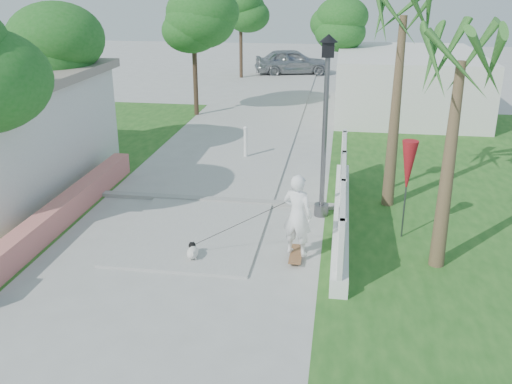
% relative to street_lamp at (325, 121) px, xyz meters
% --- Properties ---
extents(ground, '(90.00, 90.00, 0.00)m').
position_rel_street_lamp_xyz_m(ground, '(-2.90, -5.50, -2.43)').
color(ground, '#B7B7B2').
rests_on(ground, ground).
extents(path_strip, '(3.20, 36.00, 0.06)m').
position_rel_street_lamp_xyz_m(path_strip, '(-2.90, 14.50, -2.40)').
color(path_strip, '#B7B7B2').
rests_on(path_strip, ground).
extents(curb, '(6.50, 0.25, 0.10)m').
position_rel_street_lamp_xyz_m(curb, '(-2.90, 0.50, -2.38)').
color(curb, '#999993').
rests_on(curb, ground).
extents(grass_left, '(8.00, 20.00, 0.01)m').
position_rel_street_lamp_xyz_m(grass_left, '(-9.90, 2.50, -2.42)').
color(grass_left, '#23591C').
rests_on(grass_left, ground).
extents(grass_right, '(8.00, 20.00, 0.01)m').
position_rel_street_lamp_xyz_m(grass_right, '(4.10, 2.50, -2.42)').
color(grass_right, '#23591C').
rests_on(grass_right, ground).
extents(pink_wall, '(0.45, 8.20, 0.80)m').
position_rel_street_lamp_xyz_m(pink_wall, '(-6.20, -1.95, -2.11)').
color(pink_wall, '#D26B6B').
rests_on(pink_wall, ground).
extents(lattice_fence, '(0.35, 7.00, 1.50)m').
position_rel_street_lamp_xyz_m(lattice_fence, '(0.50, -0.50, -1.88)').
color(lattice_fence, white).
rests_on(lattice_fence, ground).
extents(building_right, '(6.00, 8.00, 2.60)m').
position_rel_street_lamp_xyz_m(building_right, '(3.10, 12.50, -1.13)').
color(building_right, silver).
rests_on(building_right, ground).
extents(street_lamp, '(0.44, 0.44, 4.44)m').
position_rel_street_lamp_xyz_m(street_lamp, '(0.00, 0.00, 0.00)').
color(street_lamp, '#59595E').
rests_on(street_lamp, ground).
extents(bollard, '(0.14, 0.14, 1.09)m').
position_rel_street_lamp_xyz_m(bollard, '(-2.70, 4.50, -1.84)').
color(bollard, white).
rests_on(bollard, ground).
extents(patio_umbrella, '(0.36, 0.36, 2.30)m').
position_rel_street_lamp_xyz_m(patio_umbrella, '(1.90, -1.00, -0.74)').
color(patio_umbrella, '#59595E').
rests_on(patio_umbrella, ground).
extents(tree_left_mid, '(3.20, 3.20, 4.85)m').
position_rel_street_lamp_xyz_m(tree_left_mid, '(-8.38, 2.98, 1.07)').
color(tree_left_mid, '#4C3826').
rests_on(tree_left_mid, ground).
extents(tree_path_left, '(3.40, 3.40, 5.23)m').
position_rel_street_lamp_xyz_m(tree_path_left, '(-5.88, 10.48, 1.39)').
color(tree_path_left, '#4C3826').
rests_on(tree_path_left, ground).
extents(tree_path_right, '(3.00, 3.00, 4.79)m').
position_rel_street_lamp_xyz_m(tree_path_right, '(0.32, 14.48, 1.07)').
color(tree_path_right, '#4C3826').
rests_on(tree_path_right, ground).
extents(tree_path_far, '(3.20, 3.20, 5.17)m').
position_rel_street_lamp_xyz_m(tree_path_far, '(-5.68, 20.48, 1.39)').
color(tree_path_far, '#4C3826').
rests_on(tree_path_far, ground).
extents(palm_far, '(1.80, 1.80, 5.30)m').
position_rel_street_lamp_xyz_m(palm_far, '(1.70, 1.00, 2.06)').
color(palm_far, brown).
rests_on(palm_far, ground).
extents(palm_near, '(1.80, 1.80, 4.70)m').
position_rel_street_lamp_xyz_m(palm_near, '(2.50, -2.30, 1.53)').
color(palm_near, brown).
rests_on(palm_near, ground).
extents(skateboarder, '(2.53, 0.96, 1.89)m').
position_rel_street_lamp_xyz_m(skateboarder, '(-1.08, -2.49, -1.56)').
color(skateboarder, '#8E5C39').
rests_on(skateboarder, ground).
extents(dog, '(0.34, 0.51, 0.36)m').
position_rel_street_lamp_xyz_m(dog, '(-2.59, -2.85, -2.23)').
color(dog, silver).
rests_on(dog, ground).
extents(parked_car, '(4.90, 2.96, 1.56)m').
position_rel_street_lamp_xyz_m(parked_car, '(-2.79, 22.17, -1.65)').
color(parked_car, '#979A9E').
rests_on(parked_car, ground).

